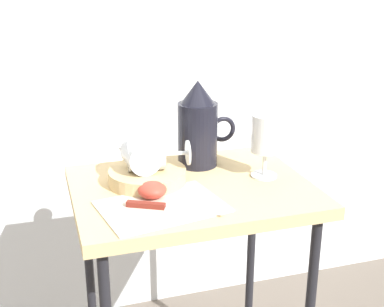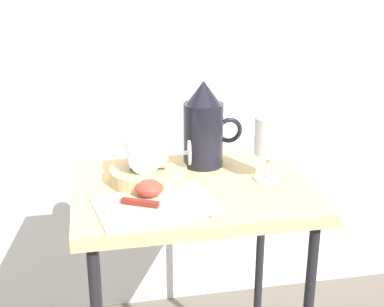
% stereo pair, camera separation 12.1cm
% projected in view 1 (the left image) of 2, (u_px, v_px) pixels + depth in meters
% --- Properties ---
extents(curtain_drape, '(2.40, 0.03, 1.94)m').
position_uv_depth(curtain_drape, '(137.00, 47.00, 1.70)').
color(curtain_drape, white).
rests_on(curtain_drape, ground_plane).
extents(table, '(0.56, 0.43, 0.73)m').
position_uv_depth(table, '(192.00, 216.00, 1.27)').
color(table, tan).
rests_on(table, ground_plane).
extents(linen_napkin, '(0.29, 0.23, 0.00)m').
position_uv_depth(linen_napkin, '(162.00, 207.00, 1.13)').
color(linen_napkin, beige).
rests_on(linen_napkin, table).
extents(basket_tray, '(0.19, 0.19, 0.03)m').
position_uv_depth(basket_tray, '(147.00, 176.00, 1.25)').
color(basket_tray, tan).
rests_on(basket_tray, table).
extents(pitcher, '(0.15, 0.10, 0.22)m').
position_uv_depth(pitcher, '(198.00, 132.00, 1.34)').
color(pitcher, black).
rests_on(pitcher, table).
extents(wine_glass_upright, '(0.07, 0.07, 0.16)m').
position_uv_depth(wine_glass_upright, '(266.00, 138.00, 1.26)').
color(wine_glass_upright, silver).
rests_on(wine_glass_upright, table).
extents(wine_glass_tipped_near, '(0.09, 0.15, 0.08)m').
position_uv_depth(wine_glass_tipped_near, '(140.00, 154.00, 1.23)').
color(wine_glass_tipped_near, silver).
rests_on(wine_glass_tipped_near, basket_tray).
extents(wine_glass_tipped_far, '(0.16, 0.08, 0.07)m').
position_uv_depth(wine_glass_tipped_far, '(148.00, 155.00, 1.23)').
color(wine_glass_tipped_far, silver).
rests_on(wine_glass_tipped_far, basket_tray).
extents(apple_half_left, '(0.06, 0.06, 0.04)m').
position_uv_depth(apple_half_left, '(152.00, 190.00, 1.16)').
color(apple_half_left, '#CC3D2D').
rests_on(apple_half_left, linen_napkin).
extents(knife, '(0.19, 0.11, 0.01)m').
position_uv_depth(knife, '(160.00, 207.00, 1.11)').
color(knife, silver).
rests_on(knife, linen_napkin).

